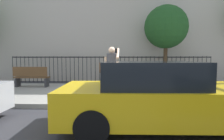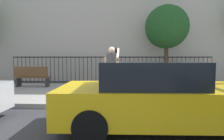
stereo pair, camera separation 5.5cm
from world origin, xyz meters
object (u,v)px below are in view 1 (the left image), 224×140
object	(u,v)px
taxi_yellow	(157,96)
pedestrian_on_phone	(111,69)
street_tree_near	(166,27)
street_bench	(31,76)

from	to	relation	value
taxi_yellow	pedestrian_on_phone	world-z (taller)	pedestrian_on_phone
taxi_yellow	street_tree_near	world-z (taller)	street_tree_near
pedestrian_on_phone	street_bench	distance (m)	4.53
pedestrian_on_phone	street_tree_near	xyz separation A→B (m)	(2.91, 4.46, 2.06)
pedestrian_on_phone	street_bench	xyz separation A→B (m)	(-3.83, 2.36, -0.51)
pedestrian_on_phone	street_tree_near	distance (m)	5.71
pedestrian_on_phone	street_bench	size ratio (longest dim) A/B	1.09
street_tree_near	taxi_yellow	bearing A→B (deg)	-105.36
taxi_yellow	street_bench	xyz separation A→B (m)	(-4.90, 4.57, -0.05)
pedestrian_on_phone	street_bench	bearing A→B (deg)	148.38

